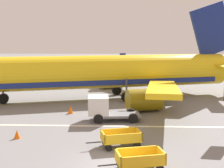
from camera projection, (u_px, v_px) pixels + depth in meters
ground_plane at (115, 168)px, 16.96m from camera, size 220.00×220.00×0.00m
grass_strip at (121, 70)px, 65.56m from camera, size 220.00×28.00×0.06m
apron_stripe at (118, 126)px, 24.84m from camera, size 120.00×0.36×0.01m
airplane at (109, 72)px, 35.30m from camera, size 37.08×30.07×11.34m
baggage_cart_second_in_row at (140, 160)px, 16.62m from camera, size 3.62×1.96×1.07m
baggage_cart_third_in_row at (121, 138)px, 20.13m from camera, size 3.62×1.99×1.07m
service_truck_beside_carts at (104, 108)px, 26.37m from camera, size 4.52×2.33×2.10m
traffic_cone_near_plane at (70, 110)px, 28.94m from camera, size 0.53×0.53×0.70m
traffic_cone_mid_apron at (17, 134)px, 21.87m from camera, size 0.46×0.46×0.61m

